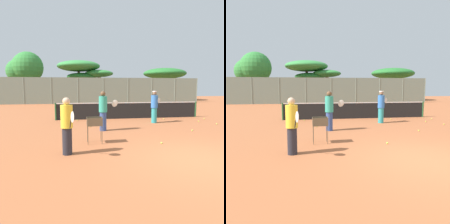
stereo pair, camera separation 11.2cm
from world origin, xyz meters
TOP-DOWN VIEW (x-y plane):
  - ground_plane at (0.00, 0.00)m, footprint 80.00×80.00m
  - tennis_net at (0.00, 8.41)m, footprint 9.53×0.10m
  - back_fence at (0.00, 21.92)m, footprint 25.58×0.08m
  - tree_0 at (-9.85, 26.19)m, footprint 4.20×4.20m
  - tree_1 at (-0.07, 26.48)m, footprint 4.12×4.12m
  - tree_2 at (-11.15, 26.41)m, footprint 3.19×3.19m
  - tree_3 at (10.32, 27.26)m, footprint 6.60×6.60m
  - tree_4 at (-2.51, 27.11)m, footprint 4.38×4.38m
  - tree_5 at (-2.96, 26.92)m, footprint 6.17×6.17m
  - player_white_outfit at (1.00, 6.47)m, footprint 0.77×0.69m
  - player_red_cap at (-2.20, 4.68)m, footprint 0.96×0.39m
  - player_yellow_shirt at (-3.74, 1.19)m, footprint 0.44×0.89m
  - ball_cart at (-2.80, 2.41)m, footprint 0.56×0.41m
  - tennis_ball_0 at (3.74, 6.35)m, footprint 0.07×0.07m
  - tennis_ball_1 at (4.21, 5.31)m, footprint 0.07×0.07m
  - tennis_ball_2 at (-3.39, 7.96)m, footprint 0.07×0.07m
  - tennis_ball_3 at (4.70, 7.30)m, footprint 0.07×0.07m
  - tennis_ball_4 at (1.94, 3.89)m, footprint 0.07×0.07m
  - tennis_ball_5 at (-0.40, 1.91)m, footprint 0.07×0.07m
  - tennis_ball_6 at (2.07, 7.59)m, footprint 0.07×0.07m
  - tennis_ball_7 at (-2.74, 5.69)m, footprint 0.07×0.07m
  - parked_car at (0.80, 25.09)m, footprint 4.20×1.70m

SIDE VIEW (x-z plane):
  - ground_plane at x=0.00m, z-range 0.00..0.00m
  - tennis_ball_0 at x=3.74m, z-range 0.00..0.07m
  - tennis_ball_1 at x=4.21m, z-range 0.00..0.07m
  - tennis_ball_2 at x=-3.39m, z-range 0.00..0.07m
  - tennis_ball_3 at x=4.70m, z-range 0.00..0.07m
  - tennis_ball_4 at x=1.94m, z-range 0.00..0.07m
  - tennis_ball_5 at x=-0.40m, z-range 0.00..0.07m
  - tennis_ball_6 at x=2.07m, z-range 0.00..0.07m
  - tennis_ball_7 at x=-2.74m, z-range 0.00..0.07m
  - tennis_net at x=0.00m, z-range 0.02..1.09m
  - parked_car at x=0.80m, z-range -0.14..1.46m
  - ball_cart at x=-2.80m, z-range 0.25..1.22m
  - player_yellow_shirt at x=-3.74m, z-range 0.02..1.78m
  - player_white_outfit at x=1.00m, z-range 0.03..1.88m
  - player_red_cap at x=-2.20m, z-range 0.03..1.90m
  - back_fence at x=0.00m, z-range 0.00..3.23m
  - tree_4 at x=-2.51m, z-range 1.47..5.59m
  - tree_1 at x=-0.07m, z-range 1.63..6.15m
  - tree_3 at x=10.32m, z-range 1.65..6.63m
  - tree_2 at x=-11.15m, z-range 1.29..7.14m
  - tree_0 at x=-9.85m, z-range 1.27..8.09m
  - tree_5 at x=-2.96m, z-range 2.12..7.95m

